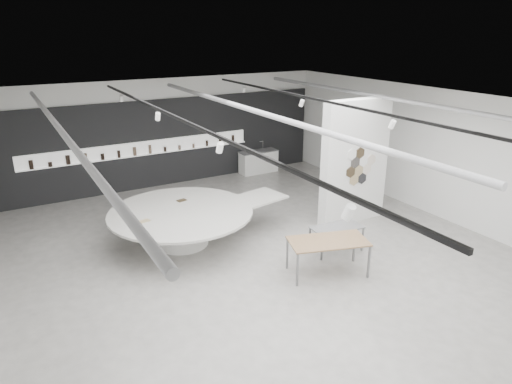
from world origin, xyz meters
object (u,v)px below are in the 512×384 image
sample_table_wood (328,243)px  sample_table_stone (337,229)px  display_island (184,222)px  partition_column (355,162)px  kitchen_counter (258,162)px

sample_table_wood → sample_table_stone: sample_table_wood is taller
display_island → sample_table_stone: 3.96m
partition_column → display_island: 5.11m
partition_column → sample_table_wood: size_ratio=1.82×
partition_column → sample_table_wood: (-2.57, -2.14, -1.02)m
display_island → kitchen_counter: kitchen_counter is taller
kitchen_counter → sample_table_wood: bearing=-108.8°
partition_column → kitchen_counter: partition_column is taller
partition_column → display_island: partition_column is taller
sample_table_wood → partition_column: bearing=39.8°
partition_column → sample_table_stone: bearing=-141.0°
partition_column → display_island: bearing=168.6°
partition_column → sample_table_stone: (-1.66, -1.34, -1.19)m
display_island → partition_column: bearing=-22.3°
display_island → sample_table_wood: 3.88m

